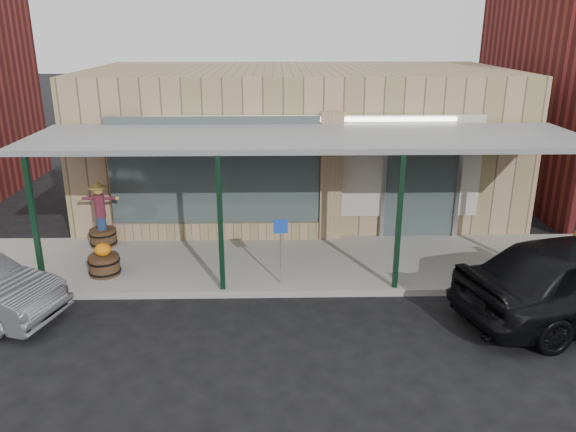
{
  "coord_description": "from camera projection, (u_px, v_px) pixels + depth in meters",
  "views": [
    {
      "loc": [
        -0.68,
        -8.48,
        5.36
      ],
      "look_at": [
        -0.43,
        2.6,
        1.59
      ],
      "focal_mm": 35.0,
      "sensor_mm": 36.0,
      "label": 1
    }
  ],
  "objects": [
    {
      "name": "ground",
      "position": [
        316.0,
        350.0,
        9.77
      ],
      "size": [
        120.0,
        120.0,
        0.0
      ],
      "primitive_type": "plane",
      "color": "black",
      "rests_on": "ground"
    },
    {
      "name": "sidewalk",
      "position": [
        305.0,
        263.0,
        13.16
      ],
      "size": [
        40.0,
        3.2,
        0.15
      ],
      "primitive_type": "cube",
      "color": "gray",
      "rests_on": "ground"
    },
    {
      "name": "storefront",
      "position": [
        298.0,
        140.0,
        16.82
      ],
      "size": [
        12.0,
        6.25,
        4.2
      ],
      "color": "tan",
      "rests_on": "ground"
    },
    {
      "name": "awning",
      "position": [
        307.0,
        140.0,
        12.17
      ],
      "size": [
        12.0,
        3.0,
        3.04
      ],
      "color": "slate",
      "rests_on": "ground"
    },
    {
      "name": "block_buildings_near",
      "position": [
        362.0,
        80.0,
        17.31
      ],
      "size": [
        61.0,
        8.0,
        8.0
      ],
      "color": "maroon",
      "rests_on": "ground"
    },
    {
      "name": "barrel_scarecrow",
      "position": [
        102.0,
        224.0,
        13.87
      ],
      "size": [
        0.95,
        0.84,
        1.64
      ],
      "rotation": [
        0.0,
        0.0,
        -0.43
      ],
      "color": "#4E371F",
      "rests_on": "sidewalk"
    },
    {
      "name": "barrel_pumpkin",
      "position": [
        104.0,
        263.0,
        12.31
      ],
      "size": [
        0.68,
        0.68,
        0.78
      ],
      "rotation": [
        0.0,
        0.0,
        -0.03
      ],
      "color": "#4E371F",
      "rests_on": "sidewalk"
    },
    {
      "name": "handicap_sign",
      "position": [
        281.0,
        243.0,
        11.69
      ],
      "size": [
        0.3,
        0.04,
        1.43
      ],
      "rotation": [
        0.0,
        0.0,
        0.08
      ],
      "color": "gray",
      "rests_on": "sidewalk"
    }
  ]
}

